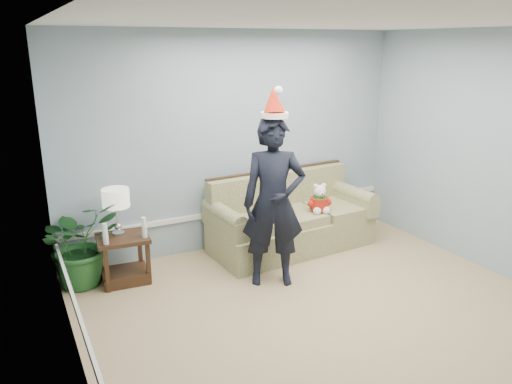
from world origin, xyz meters
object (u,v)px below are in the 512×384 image
object	(u,v)px
sofa	(289,222)
teddy_bear	(320,202)
table_lamp	(116,200)
man	(274,203)
side_table	(125,264)
houseplant	(80,243)

from	to	relation	value
sofa	teddy_bear	world-z (taller)	sofa
table_lamp	man	xyz separation A→B (m)	(1.47, -0.82, -0.01)
teddy_bear	side_table	bearing A→B (deg)	-171.23
teddy_bear	houseplant	bearing A→B (deg)	-173.47
side_table	man	bearing A→B (deg)	-27.32
side_table	houseplant	size ratio (longest dim) A/B	0.62
side_table	teddy_bear	world-z (taller)	teddy_bear
houseplant	table_lamp	bearing A→B (deg)	-10.87
table_lamp	houseplant	xyz separation A→B (m)	(-0.40, 0.08, -0.45)
sofa	teddy_bear	xyz separation A→B (m)	(0.29, -0.24, 0.30)
man	teddy_bear	xyz separation A→B (m)	(0.95, 0.52, -0.27)
man	teddy_bear	distance (m)	1.12
man	sofa	bearing A→B (deg)	73.17
side_table	sofa	bearing A→B (deg)	0.48
sofa	man	size ratio (longest dim) A/B	1.15
side_table	table_lamp	bearing A→B (deg)	106.03
houseplant	side_table	bearing A→B (deg)	-19.79
sofa	table_lamp	bearing A→B (deg)	175.00
sofa	table_lamp	size ratio (longest dim) A/B	4.05
side_table	man	size ratio (longest dim) A/B	0.32
table_lamp	teddy_bear	xyz separation A→B (m)	(2.42, -0.30, -0.29)
houseplant	man	distance (m)	2.12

